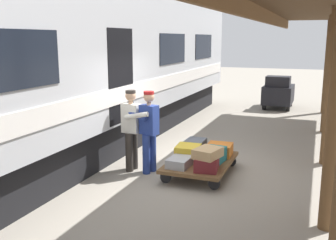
{
  "coord_description": "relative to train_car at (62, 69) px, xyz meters",
  "views": [
    {
      "loc": [
        -2.22,
        7.43,
        2.75
      ],
      "look_at": [
        0.53,
        0.33,
        1.15
      ],
      "focal_mm": 41.86,
      "sensor_mm": 36.0,
      "label": 1
    }
  ],
  "objects": [
    {
      "name": "ground_plane",
      "position": [
        -3.22,
        0.0,
        -2.06
      ],
      "size": [
        60.0,
        60.0,
        0.0
      ],
      "primitive_type": "plane",
      "color": "gray"
    },
    {
      "name": "train_car",
      "position": [
        0.0,
        0.0,
        0.0
      ],
      "size": [
        3.02,
        17.98,
        4.0
      ],
      "color": "#B7BABF",
      "rests_on": "ground_plane"
    },
    {
      "name": "luggage_cart",
      "position": [
        -3.3,
        0.03,
        -1.81
      ],
      "size": [
        1.2,
        1.83,
        0.29
      ],
      "color": "brown",
      "rests_on": "ground_plane"
    },
    {
      "name": "suitcase_slate_roller",
      "position": [
        -3.03,
        -0.47,
        -1.62
      ],
      "size": [
        0.4,
        0.5,
        0.29
      ],
      "primitive_type": "cube",
      "rotation": [
        0.0,
        0.0,
        -0.0
      ],
      "color": "#4C515B",
      "rests_on": "luggage_cart"
    },
    {
      "name": "suitcase_gray_aluminum",
      "position": [
        -3.03,
        0.53,
        -1.68
      ],
      "size": [
        0.42,
        0.59,
        0.18
      ],
      "primitive_type": "cube",
      "rotation": [
        0.0,
        0.0,
        -0.04
      ],
      "color": "#9EA0A5",
      "rests_on": "luggage_cart"
    },
    {
      "name": "suitcase_teal_softside",
      "position": [
        -3.57,
        0.03,
        -1.63
      ],
      "size": [
        0.44,
        0.58,
        0.29
      ],
      "primitive_type": "cube",
      "rotation": [
        0.0,
        0.0,
        -0.11
      ],
      "color": "#1E666B",
      "rests_on": "luggage_cart"
    },
    {
      "name": "suitcase_yellow_case",
      "position": [
        -3.03,
        0.03,
        -1.62
      ],
      "size": [
        0.53,
        0.57,
        0.29
      ],
      "primitive_type": "cube",
      "rotation": [
        0.0,
        0.0,
        0.1
      ],
      "color": "gold",
      "rests_on": "luggage_cart"
    },
    {
      "name": "suitcase_orange_carryall",
      "position": [
        -3.57,
        -0.47,
        -1.65
      ],
      "size": [
        0.54,
        0.54,
        0.24
      ],
      "primitive_type": "cube",
      "rotation": [
        0.0,
        0.0,
        0.05
      ],
      "color": "#CC6B23",
      "rests_on": "luggage_cart"
    },
    {
      "name": "suitcase_maroon_trunk",
      "position": [
        -3.57,
        0.53,
        -1.65
      ],
      "size": [
        0.5,
        0.62,
        0.24
      ],
      "primitive_type": "cube",
      "rotation": [
        0.0,
        0.0,
        0.14
      ],
      "color": "maroon",
      "rests_on": "luggage_cart"
    },
    {
      "name": "suitcase_tan_vintage",
      "position": [
        -3.58,
        0.54,
        -1.44
      ],
      "size": [
        0.52,
        0.62,
        0.18
      ],
      "primitive_type": "cube",
      "rotation": [
        0.0,
        0.0,
        -0.24
      ],
      "color": "tan",
      "rests_on": "suitcase_maroon_trunk"
    },
    {
      "name": "porter_in_overalls",
      "position": [
        -2.25,
        0.3,
        -1.14
      ],
      "size": [
        0.72,
        0.54,
        1.7
      ],
      "color": "navy",
      "rests_on": "ground_plane"
    },
    {
      "name": "porter_by_door",
      "position": [
        -1.88,
        0.31,
        -1.14
      ],
      "size": [
        0.68,
        0.45,
        1.7
      ],
      "color": "#332D28",
      "rests_on": "ground_plane"
    },
    {
      "name": "baggage_tug",
      "position": [
        -3.96,
        -8.53,
        -1.43
      ],
      "size": [
        1.13,
        1.72,
        1.3
      ],
      "color": "black",
      "rests_on": "ground_plane"
    }
  ]
}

